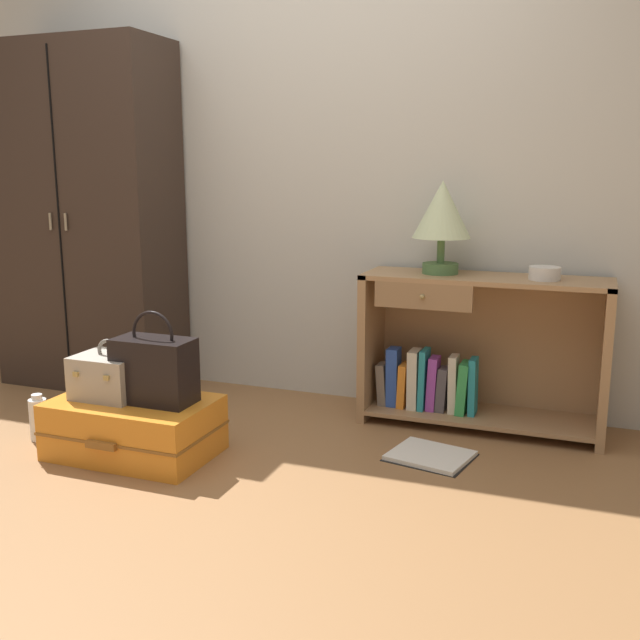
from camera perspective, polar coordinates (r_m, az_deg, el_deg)
name	(u,v)px	position (r m, az deg, el deg)	size (l,w,h in m)	color
ground_plane	(169,502)	(2.87, -11.66, -13.69)	(9.00, 9.00, 0.00)	olive
back_wall	(314,153)	(3.94, -0.44, 12.91)	(6.40, 0.10, 2.60)	beige
wardrobe	(87,219)	(4.31, -17.71, 7.52)	(1.00, 0.47, 1.89)	#33261E
bookshelf	(471,353)	(3.57, 11.68, -2.57)	(1.13, 0.37, 0.73)	#A37A51
table_lamp	(442,214)	(3.50, 9.49, 8.19)	(0.27, 0.27, 0.44)	#4C7542
bowl	(545,273)	(3.43, 17.11, 3.50)	(0.14, 0.14, 0.06)	silver
suitcase_large	(134,427)	(3.29, -14.28, -8.09)	(0.69, 0.46, 0.25)	orange
train_case	(110,376)	(3.30, -16.08, -4.18)	(0.28, 0.25, 0.26)	#A89E8E
handbag	(154,369)	(3.17, -12.78, -3.78)	(0.34, 0.18, 0.40)	black
bottle	(39,419)	(3.60, -21.09, -7.18)	(0.08, 0.08, 0.22)	white
open_book_on_floor	(430,456)	(3.23, 8.59, -10.43)	(0.39, 0.35, 0.02)	white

